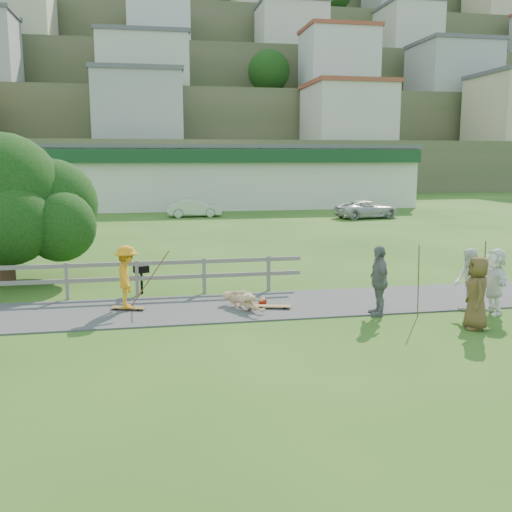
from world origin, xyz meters
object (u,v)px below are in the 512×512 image
at_px(spectator_c, 477,293).
at_px(bbq, 142,280).
at_px(tree, 4,223).
at_px(skater_rider, 127,280).
at_px(spectator_a, 469,282).
at_px(skater_fallen, 243,300).
at_px(car_silver, 194,208).
at_px(spectator_b, 379,281).
at_px(spectator_d, 494,281).
at_px(car_white, 367,209).

xyz_separation_m(spectator_c, bbq, (-7.97, 5.15, -0.46)).
bearing_deg(tree, spectator_c, -32.62).
xyz_separation_m(skater_rider, spectator_a, (8.82, -1.99, 0.03)).
relative_size(skater_fallen, bbq, 1.75).
distance_m(skater_rider, spectator_a, 9.04).
height_order(car_silver, tree, tree).
xyz_separation_m(spectator_b, tree, (-10.61, 6.35, 1.04)).
bearing_deg(bbq, skater_rider, -123.66).
distance_m(spectator_c, bbq, 9.50).
relative_size(spectator_c, car_silver, 0.48).
relative_size(skater_rider, spectator_a, 0.96).
bearing_deg(spectator_c, skater_fallen, -100.33).
relative_size(skater_rider, tree, 0.26).
distance_m(spectator_d, car_white, 24.16).
bearing_deg(spectator_c, skater_rider, -93.87).
xyz_separation_m(skater_fallen, car_silver, (0.62, 24.96, 0.34)).
xyz_separation_m(spectator_c, tree, (-12.44, 7.96, 1.07)).
height_order(spectator_b, bbq, spectator_b).
relative_size(skater_fallen, spectator_b, 0.83).
distance_m(spectator_d, car_silver, 27.10).
height_order(skater_rider, car_white, skater_rider).
xyz_separation_m(car_white, tree, (-19.38, -16.74, 1.36)).
height_order(spectator_d, bbq, spectator_d).
relative_size(spectator_a, tree, 0.27).
bearing_deg(car_white, car_silver, 64.76).
distance_m(skater_rider, spectator_b, 6.67).
bearing_deg(spectator_a, spectator_d, 101.39).
relative_size(spectator_a, car_white, 0.41).
distance_m(skater_rider, tree, 6.40).
distance_m(spectator_a, car_silver, 26.97).
distance_m(spectator_b, tree, 12.41).
bearing_deg(skater_fallen, bbq, 107.19).
distance_m(spectator_a, tree, 14.64).
height_order(skater_fallen, car_white, car_white).
height_order(spectator_d, tree, tree).
distance_m(spectator_b, car_silver, 26.22).
bearing_deg(bbq, tree, 124.25).
bearing_deg(spectator_a, skater_fallen, -94.41).
distance_m(spectator_d, bbq, 10.02).
bearing_deg(car_white, spectator_a, 153.92).
height_order(skater_rider, spectator_b, spectator_b).
distance_m(skater_fallen, spectator_a, 5.96).
bearing_deg(spectator_a, tree, -107.19).
bearing_deg(car_silver, spectator_d, -168.36).
relative_size(spectator_a, spectator_d, 1.00).
bearing_deg(spectator_b, car_white, 162.75).
bearing_deg(tree, spectator_b, -30.92).
xyz_separation_m(car_silver, tree, (-7.83, -19.72, 1.35)).
bearing_deg(car_white, spectator_c, 153.55).
xyz_separation_m(spectator_d, car_silver, (-5.86, 26.46, -0.26)).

